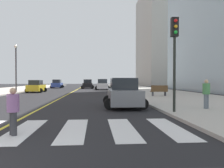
# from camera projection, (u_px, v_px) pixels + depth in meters

# --- Properties ---
(sidewalk_kerb_east) EXTENTS (10.00, 120.00, 0.15)m
(sidewalk_kerb_east) POSITION_uv_depth(u_px,v_px,m) (173.00, 96.00, 24.81)
(sidewalk_kerb_east) COLOR #B2ADA3
(sidewalk_kerb_east) RESTS_ON ground
(lane_divider_paint) EXTENTS (0.16, 80.00, 0.01)m
(lane_divider_paint) POSITION_uv_depth(u_px,v_px,m) (77.00, 89.00, 43.82)
(lane_divider_paint) COLOR yellow
(lane_divider_paint) RESTS_ON ground
(parking_garage_concrete) EXTENTS (18.00, 24.00, 31.22)m
(parking_garage_concrete) POSITION_uv_depth(u_px,v_px,m) (169.00, 39.00, 74.76)
(parking_garage_concrete) COLOR #B2ADA3
(parking_garage_concrete) RESTS_ON ground
(car_yellow_nearest) EXTENTS (2.63, 4.15, 1.84)m
(car_yellow_nearest) POSITION_uv_depth(u_px,v_px,m) (36.00, 87.00, 33.14)
(car_yellow_nearest) COLOR gold
(car_yellow_nearest) RESTS_ON ground
(car_white_second) EXTENTS (2.97, 4.66, 2.05)m
(car_white_second) POSITION_uv_depth(u_px,v_px,m) (103.00, 85.00, 42.54)
(car_white_second) COLOR silver
(car_white_second) RESTS_ON ground
(car_blue_third) EXTENTS (2.78, 4.44, 1.98)m
(car_blue_third) POSITION_uv_depth(u_px,v_px,m) (57.00, 84.00, 51.65)
(car_blue_third) COLOR #2D479E
(car_blue_third) RESTS_ON ground
(car_red_fourth) EXTENTS (2.57, 4.02, 1.77)m
(car_red_fourth) POSITION_uv_depth(u_px,v_px,m) (88.00, 84.00, 60.61)
(car_red_fourth) COLOR red
(car_red_fourth) RESTS_ON ground
(car_gray_fifth) EXTENTS (2.78, 4.42, 1.96)m
(car_gray_fifth) POSITION_uv_depth(u_px,v_px,m) (124.00, 94.00, 14.94)
(car_gray_fifth) COLOR slate
(car_gray_fifth) RESTS_ON ground
(car_black_sixth) EXTENTS (2.79, 4.47, 2.00)m
(car_black_sixth) POSITION_uv_depth(u_px,v_px,m) (88.00, 84.00, 48.17)
(car_black_sixth) COLOR black
(car_black_sixth) RESTS_ON ground
(traffic_light_near_corner) EXTENTS (0.36, 0.41, 4.94)m
(traffic_light_near_corner) POSITION_uv_depth(u_px,v_px,m) (175.00, 46.00, 11.61)
(traffic_light_near_corner) COLOR black
(traffic_light_near_corner) RESTS_ON sidewalk_kerb_east
(park_bench) EXTENTS (1.81, 0.59, 1.12)m
(park_bench) POSITION_uv_depth(u_px,v_px,m) (159.00, 91.00, 23.63)
(park_bench) COLOR brown
(park_bench) RESTS_ON sidewalk_kerb_east
(pedestrian_crossing) EXTENTS (0.39, 0.39, 1.56)m
(pedestrian_crossing) POSITION_uv_depth(u_px,v_px,m) (13.00, 109.00, 7.25)
(pedestrian_crossing) COLOR #38383D
(pedestrian_crossing) RESTS_ON ground
(pedestrian_waiting_east) EXTENTS (0.42, 0.42, 1.71)m
(pedestrian_waiting_east) POSITION_uv_depth(u_px,v_px,m) (206.00, 93.00, 12.98)
(pedestrian_waiting_east) COLOR slate
(pedestrian_waiting_east) RESTS_ON sidewalk_kerb_east
(street_lamp) EXTENTS (0.44, 0.44, 6.82)m
(street_lamp) POSITION_uv_depth(u_px,v_px,m) (16.00, 64.00, 32.29)
(street_lamp) COLOR #38383D
(street_lamp) RESTS_ON sidewalk_kerb_west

